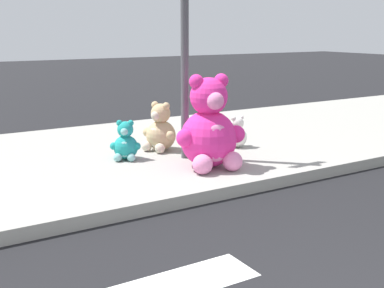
% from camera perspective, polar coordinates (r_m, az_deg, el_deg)
% --- Properties ---
extents(sidewalk, '(28.00, 4.40, 0.15)m').
position_cam_1_polar(sidewalk, '(7.30, -10.80, -1.77)').
color(sidewalk, '#9E9B93').
rests_on(sidewalk, ground_plane).
extents(sign_pole, '(0.56, 0.11, 3.20)m').
position_cam_1_polar(sign_pole, '(6.76, -0.84, 12.50)').
color(sign_pole, '#4C4C51').
rests_on(sign_pole, sidewalk).
extents(plush_pink_large, '(0.93, 0.85, 1.21)m').
position_cam_1_polar(plush_pink_large, '(6.41, 2.04, 1.53)').
color(plush_pink_large, '#F22D93').
rests_on(plush_pink_large, sidewalk).
extents(plush_teal, '(0.38, 0.40, 0.55)m').
position_cam_1_polar(plush_teal, '(6.90, -7.64, 0.02)').
color(plush_teal, teal).
rests_on(plush_teal, sidewalk).
extents(plush_brown, '(0.42, 0.41, 0.57)m').
position_cam_1_polar(plush_brown, '(7.43, 1.30, 1.13)').
color(plush_brown, olive).
rests_on(plush_brown, sidewalk).
extents(plush_white, '(0.38, 0.33, 0.49)m').
position_cam_1_polar(plush_white, '(7.61, 5.15, 1.12)').
color(plush_white, white).
rests_on(plush_white, sidewalk).
extents(plush_tan, '(0.52, 0.52, 0.72)m').
position_cam_1_polar(plush_tan, '(7.37, -3.70, 1.49)').
color(plush_tan, tan).
rests_on(plush_tan, sidewalk).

